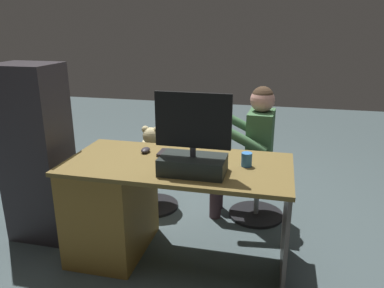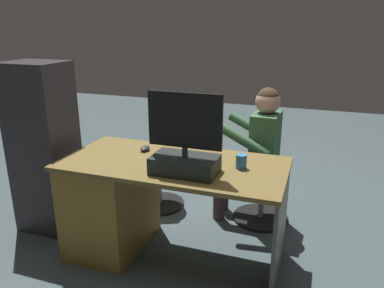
% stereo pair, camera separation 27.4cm
% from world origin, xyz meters
% --- Properties ---
extents(ground_plane, '(10.00, 10.00, 0.00)m').
position_xyz_m(ground_plane, '(0.00, 0.00, 0.00)').
color(ground_plane, '#404F52').
extents(desk, '(1.50, 0.72, 0.73)m').
position_xyz_m(desk, '(0.39, 0.32, 0.39)').
color(desk, brown).
rests_on(desk, ground_plane).
extents(monitor, '(0.46, 0.24, 0.50)m').
position_xyz_m(monitor, '(-0.14, 0.47, 0.86)').
color(monitor, black).
rests_on(monitor, desk).
extents(keyboard, '(0.42, 0.14, 0.02)m').
position_xyz_m(keyboard, '(-0.04, 0.18, 0.74)').
color(keyboard, black).
rests_on(keyboard, desk).
extents(computer_mouse, '(0.06, 0.10, 0.04)m').
position_xyz_m(computer_mouse, '(0.28, 0.18, 0.75)').
color(computer_mouse, '#2F2A30').
rests_on(computer_mouse, desk).
extents(cup, '(0.07, 0.07, 0.09)m').
position_xyz_m(cup, '(-0.45, 0.28, 0.77)').
color(cup, '#3372BF').
rests_on(cup, desk).
extents(tv_remote, '(0.05, 0.15, 0.02)m').
position_xyz_m(tv_remote, '(0.08, 0.31, 0.74)').
color(tv_remote, black).
rests_on(tv_remote, desk).
extents(office_chair_teddy, '(0.45, 0.45, 0.42)m').
position_xyz_m(office_chair_teddy, '(0.43, -0.37, 0.25)').
color(office_chair_teddy, black).
rests_on(office_chair_teddy, ground_plane).
extents(teddy_bear, '(0.25, 0.25, 0.35)m').
position_xyz_m(teddy_bear, '(0.43, -0.38, 0.57)').
color(teddy_bear, '#CCBD88').
rests_on(teddy_bear, office_chair_teddy).
extents(visitor_chair, '(0.47, 0.47, 0.42)m').
position_xyz_m(visitor_chair, '(-0.50, -0.42, 0.24)').
color(visitor_chair, black).
rests_on(visitor_chair, ground_plane).
extents(person, '(0.51, 0.49, 1.14)m').
position_xyz_m(person, '(-0.42, -0.41, 0.67)').
color(person, '#3D6840').
rests_on(person, ground_plane).
extents(equipment_rack, '(0.44, 0.36, 1.34)m').
position_xyz_m(equipment_rack, '(1.12, 0.25, 0.67)').
color(equipment_rack, '#2B272B').
rests_on(equipment_rack, ground_plane).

